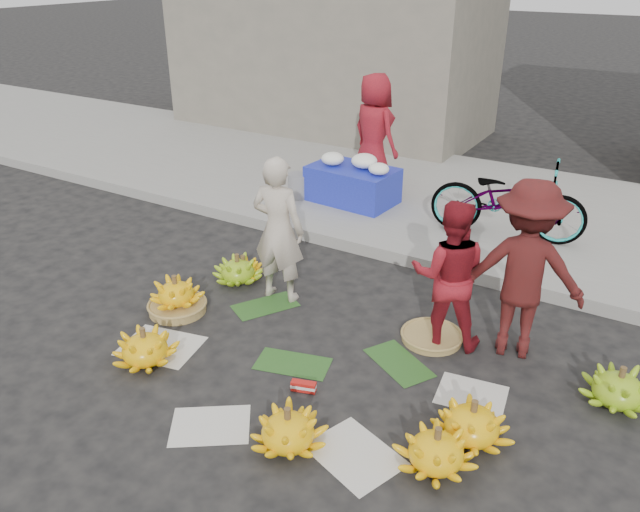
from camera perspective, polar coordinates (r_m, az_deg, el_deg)
The scene contains 23 objects.
ground at distance 5.70m, azimuth -0.54°, elevation -9.14°, with size 80.00×80.00×0.00m, color black.
curb at distance 7.37m, azimuth 8.46°, elevation -0.14°, with size 40.00×0.25×0.15m, color gray.
sidewalk at distance 9.21m, azimuth 13.68°, elevation 4.67°, with size 40.00×4.00×0.12m, color gray.
building_left at distance 12.97m, azimuth 1.15°, elevation 20.20°, with size 6.00×3.00×4.00m, color slate.
newspaper_scatter at distance 5.17m, azimuth -5.32°, elevation -13.43°, with size 3.20×1.80×0.00m, color silver, non-canonical shape.
banana_leaves at distance 5.88m, azimuth -0.35°, elevation -7.87°, with size 2.00×1.00×0.00m, color #1F4A18, non-canonical shape.
banana_bunch_0 at distance 6.44m, azimuth -13.00°, elevation -3.65°, with size 0.57×0.57×0.41m.
banana_bunch_1 at distance 5.75m, azimuth -15.73°, elevation -8.06°, with size 0.63×0.63×0.35m.
banana_bunch_2 at distance 4.71m, azimuth -2.96°, elevation -15.60°, with size 0.62×0.62×0.35m.
banana_bunch_3 at distance 4.63m, azimuth 10.59°, elevation -17.06°, with size 0.56×0.56×0.35m.
banana_bunch_4 at distance 4.89m, azimuth 13.75°, elevation -14.61°, with size 0.60×0.60×0.36m.
banana_bunch_5 at distance 5.61m, azimuth 25.65°, elevation -10.82°, with size 0.61×0.61×0.35m.
banana_bunch_6 at distance 6.92m, azimuth -7.54°, elevation -1.26°, with size 0.63×0.63×0.33m.
banana_bunch_7 at distance 7.01m, azimuth -7.01°, elevation -1.14°, with size 0.42×0.42×0.27m.
basket_spare at distance 6.00m, azimuth 10.18°, elevation -7.29°, with size 0.56×0.56×0.06m, color olive.
incense_stack at distance 5.27m, azimuth -1.51°, elevation -11.84°, with size 0.21×0.07×0.08m, color red.
vendor_cream at distance 6.30m, azimuth -3.84°, elevation 2.39°, with size 0.56×0.37×1.53m, color beige.
vendor_red at distance 5.66m, azimuth 11.69°, elevation -1.70°, with size 0.68×0.53×1.41m, color maroon.
man_striped at distance 5.65m, azimuth 18.16°, elevation -1.25°, with size 1.06×0.61×1.64m, color maroon.
flower_table at distance 8.79m, azimuth 3.03°, elevation 6.76°, with size 1.24×0.83×0.69m.
grey_bucket at distance 8.97m, azimuth -1.96°, elevation 6.44°, with size 0.31×0.31×0.35m, color slate.
flower_vendor at distance 9.22m, azimuth 4.96°, elevation 11.21°, with size 0.82×0.53×1.68m, color maroon.
bicycle at distance 7.90m, azimuth 16.82°, elevation 5.00°, with size 1.85×0.65×0.97m, color gray.
Camera 1 is at (2.46, -3.97, 3.26)m, focal length 35.00 mm.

